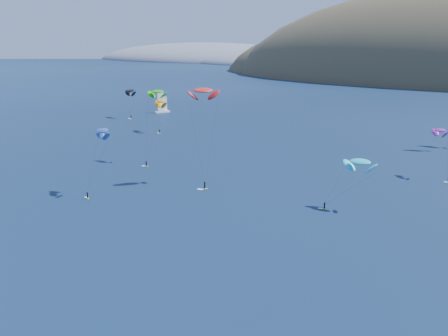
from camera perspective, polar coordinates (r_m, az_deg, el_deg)
headland at (r=961.58m, az=-0.30°, el=9.61°), size 460.00×250.00×60.00m
sailboat at (r=332.81m, az=-5.67°, el=5.23°), size 10.26×9.39×12.25m
kitesurfer_1 at (r=267.08m, az=-5.79°, el=6.11°), size 10.60×9.50×15.79m
kitesurfer_3 at (r=204.40m, az=-6.13°, el=6.94°), size 7.22×11.51×24.81m
kitesurfer_5 at (r=151.60m, az=12.34°, el=0.56°), size 11.41×8.10×13.83m
kitesurfer_6 at (r=191.73m, az=19.18°, el=3.27°), size 9.03×10.15×15.60m
kitesurfer_9 at (r=173.06m, az=-1.91°, el=7.10°), size 10.00×12.25×28.47m
kitesurfer_10 at (r=164.75m, az=-11.01°, el=3.36°), size 8.24×10.59×18.77m
kitesurfer_12 at (r=313.75m, az=-8.53°, el=7.01°), size 9.84×8.29×15.94m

